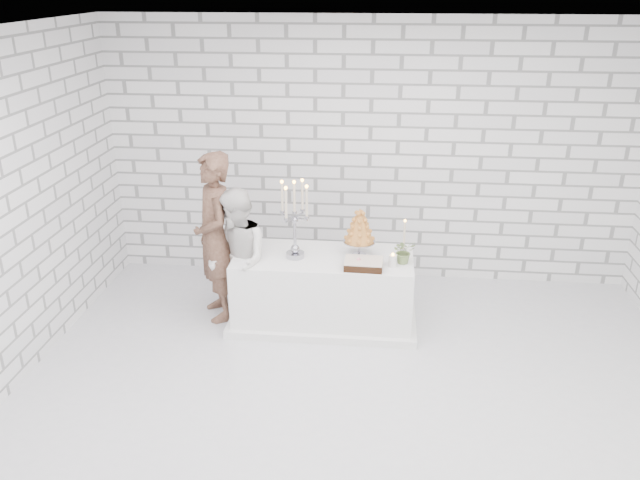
{
  "coord_description": "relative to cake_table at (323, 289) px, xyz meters",
  "views": [
    {
      "loc": [
        0.15,
        -4.55,
        3.37
      ],
      "look_at": [
        -0.41,
        0.99,
        1.05
      ],
      "focal_mm": 35.78,
      "sensor_mm": 36.0,
      "label": 1
    }
  ],
  "objects": [
    {
      "name": "bride",
      "position": [
        -0.85,
        -0.13,
        0.35
      ],
      "size": [
        0.82,
        0.88,
        1.46
      ],
      "primitive_type": "imported",
      "rotation": [
        0.0,
        0.0,
        -1.08
      ],
      "color": "white",
      "rests_on": "ground"
    },
    {
      "name": "extra_taper",
      "position": [
        0.81,
        0.22,
        0.54
      ],
      "size": [
        0.07,
        0.07,
        0.32
      ],
      "primitive_type": "cylinder",
      "rotation": [
        0.0,
        0.0,
        -0.1
      ],
      "color": "beige",
      "rests_on": "cake_table"
    },
    {
      "name": "pillar_candle",
      "position": [
        0.69,
        -0.18,
        0.44
      ],
      "size": [
        0.09,
        0.09,
        0.12
      ],
      "primitive_type": "cylinder",
      "rotation": [
        0.0,
        0.0,
        0.19
      ],
      "color": "white",
      "rests_on": "cake_table"
    },
    {
      "name": "cake_table",
      "position": [
        0.0,
        0.0,
        0.0
      ],
      "size": [
        1.8,
        0.8,
        0.75
      ],
      "primitive_type": "cube",
      "color": "white",
      "rests_on": "ground"
    },
    {
      "name": "croquembouche",
      "position": [
        0.36,
        0.06,
        0.63
      ],
      "size": [
        0.38,
        0.38,
        0.51
      ],
      "primitive_type": null,
      "rotation": [
        0.0,
        0.0,
        -0.17
      ],
      "color": "#A7662C",
      "rests_on": "cake_table"
    },
    {
      "name": "chocolate_cake",
      "position": [
        0.41,
        -0.23,
        0.42
      ],
      "size": [
        0.37,
        0.27,
        0.08
      ],
      "primitive_type": "cube",
      "rotation": [
        0.0,
        0.0,
        -0.03
      ],
      "color": "black",
      "rests_on": "cake_table"
    },
    {
      "name": "flowers",
      "position": [
        0.8,
        -0.08,
        0.5
      ],
      "size": [
        0.26,
        0.24,
        0.24
      ],
      "primitive_type": "imported",
      "rotation": [
        0.0,
        0.0,
        0.24
      ],
      "color": "#436637",
      "rests_on": "cake_table"
    },
    {
      "name": "groom",
      "position": [
        -1.12,
        0.04,
        0.52
      ],
      "size": [
        0.67,
        0.77,
        1.78
      ],
      "primitive_type": "imported",
      "rotation": [
        0.0,
        0.0,
        -1.1
      ],
      "color": "#482C20",
      "rests_on": "ground"
    },
    {
      "name": "wall_front",
      "position": [
        0.41,
        -3.79,
        1.12
      ],
      "size": [
        6.0,
        0.01,
        3.0
      ],
      "primitive_type": "cube",
      "color": "white",
      "rests_on": "ground"
    },
    {
      "name": "candelabra",
      "position": [
        -0.28,
        -0.05,
        0.78
      ],
      "size": [
        0.42,
        0.42,
        0.81
      ],
      "primitive_type": null,
      "rotation": [
        0.0,
        0.0,
        0.34
      ],
      "color": "#9998A2",
      "rests_on": "cake_table"
    },
    {
      "name": "ground",
      "position": [
        0.41,
        -1.29,
        -0.38
      ],
      "size": [
        6.0,
        5.0,
        0.01
      ],
      "primitive_type": "cube",
      "color": "silver",
      "rests_on": "ground"
    },
    {
      "name": "wall_back",
      "position": [
        0.41,
        1.21,
        1.12
      ],
      "size": [
        6.0,
        0.01,
        3.0
      ],
      "primitive_type": "cube",
      "color": "white",
      "rests_on": "ground"
    },
    {
      "name": "ceiling",
      "position": [
        0.41,
        -1.29,
        2.62
      ],
      "size": [
        6.0,
        5.0,
        0.01
      ],
      "primitive_type": "cube",
      "color": "white",
      "rests_on": "ground"
    }
  ]
}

